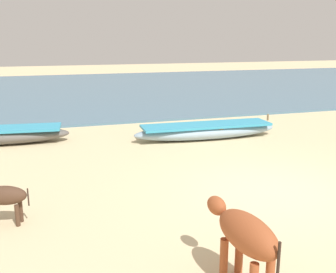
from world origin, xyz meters
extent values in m
plane|color=beige|center=(0.00, 0.00, 0.00)|extent=(80.00, 80.00, 0.00)
cube|color=slate|center=(0.00, 17.20, 0.04)|extent=(60.00, 20.00, 0.08)
ellipsoid|color=#8CA5B7|center=(0.33, 4.37, 0.23)|extent=(4.49, 1.10, 0.46)
cube|color=#3399BF|center=(0.33, 4.37, 0.42)|extent=(3.96, 1.06, 0.07)
cube|color=olive|center=(0.66, 4.36, 0.35)|extent=(0.15, 0.80, 0.04)
cylinder|color=olive|center=(2.38, 4.30, 0.56)|extent=(0.06, 0.06, 0.20)
ellipsoid|color=#9E4C28|center=(-2.10, -2.63, 0.72)|extent=(0.55, 1.10, 0.46)
ellipsoid|color=#9E4C28|center=(-2.19, -1.94, 0.80)|extent=(0.25, 0.37, 0.25)
sphere|color=#2D2119|center=(-2.21, -1.79, 0.77)|extent=(0.11, 0.11, 0.10)
cylinder|color=#9E4C28|center=(-2.26, -2.34, 0.26)|extent=(0.11, 0.11, 0.53)
cylinder|color=#9E4C28|center=(-2.03, -2.31, 0.26)|extent=(0.11, 0.11, 0.53)
cylinder|color=#2D2119|center=(-2.03, -3.18, 0.67)|extent=(0.03, 0.03, 0.43)
ellipsoid|color=#4C3323|center=(-5.01, 0.08, 0.50)|extent=(0.78, 0.48, 0.32)
cylinder|color=#4C3323|center=(-4.83, -0.05, 0.18)|extent=(0.07, 0.07, 0.36)
cylinder|color=#4C3323|center=(-4.79, 0.10, 0.18)|extent=(0.07, 0.07, 0.36)
cylinder|color=#2D2119|center=(-4.64, -0.03, 0.47)|extent=(0.02, 0.02, 0.30)
camera|label=1|loc=(-4.28, -6.42, 2.96)|focal=42.42mm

